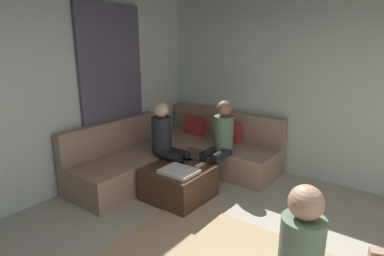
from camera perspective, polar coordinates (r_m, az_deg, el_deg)
The scene contains 10 objects.
wall_back at distance 4.83m, azimuth 25.78°, elevation 5.97°, with size 6.00×0.12×2.70m, color silver.
wall_left at distance 4.27m, azimuth -28.39°, elevation 4.56°, with size 0.12×6.00×2.70m, color silver.
curtain_panel at distance 4.89m, azimuth -13.90°, elevation 5.97°, with size 0.06×1.10×2.50m, color #595166.
sectional_couch at distance 5.01m, azimuth -2.45°, elevation -4.83°, with size 2.10×2.55×0.87m.
ottoman at distance 4.26m, azimuth -2.38°, elevation -9.73°, with size 0.76×0.76×0.42m, color #4C2D1E.
folded_blanket at distance 4.02m, azimuth -2.39°, elevation -7.72°, with size 0.44×0.36×0.04m, color white.
coffee_mug at distance 4.41m, azimuth -3.18°, elevation -5.16°, with size 0.08×0.08×0.10m, color #334C72.
game_remote at distance 4.23m, azimuth 1.38°, elevation -6.61°, with size 0.05×0.15×0.02m, color white.
person_on_couch_back at distance 4.54m, azimuth 5.00°, elevation -2.06°, with size 0.30×0.60×1.20m.
person_on_couch_side at distance 4.49m, azimuth -4.49°, elevation -2.25°, with size 0.60×0.30×1.20m.
Camera 1 is at (0.89, -1.76, 2.03)m, focal length 29.95 mm.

